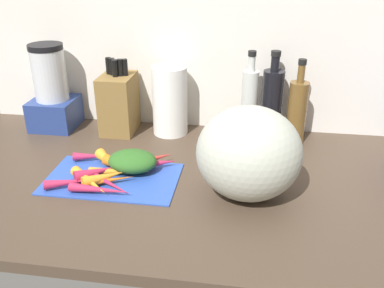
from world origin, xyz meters
TOP-DOWN VIEW (x-y plane):
  - ground_plane at (0.00, 0.00)cm, footprint 170.00×80.00cm
  - wall_back at (0.00, 38.50)cm, footprint 170.00×3.00cm
  - cutting_board at (-26.44, -4.50)cm, footprint 36.54×22.16cm
  - carrot_0 at (-29.41, 1.28)cm, footprint 10.43×10.69cm
  - carrot_1 at (-27.48, -7.87)cm, footprint 11.30×10.14cm
  - carrot_2 at (-30.79, -10.15)cm, footprint 13.78×12.00cm
  - carrot_3 at (-14.80, 2.65)cm, footprint 10.69×6.87cm
  - carrot_4 at (-26.74, -13.38)cm, footprint 16.48×2.91cm
  - carrot_5 at (-26.26, -8.15)cm, footprint 13.44×7.93cm
  - carrot_6 at (-25.00, -0.94)cm, footprint 12.44×9.08cm
  - carrot_7 at (-25.98, -9.34)cm, footprint 15.08×10.87cm
  - carrot_8 at (-36.02, -11.03)cm, footprint 13.10×7.26cm
  - carrot_9 at (-30.64, -5.68)cm, footprint 11.28×10.06cm
  - carrot_10 at (-17.69, 3.89)cm, footprint 13.48×11.73cm
  - carrot_11 at (-35.86, 4.21)cm, footprint 10.60×4.40cm
  - carrot_12 at (-24.58, -3.30)cm, footprint 17.24×4.56cm
  - carrot_greens_pile at (-21.80, 0.17)cm, footprint 13.89×10.68cm
  - winter_squash at (10.65, -7.02)cm, footprint 26.47×23.90cm
  - knife_block at (-34.23, 28.48)cm, footprint 10.79×14.65cm
  - blender_appliance at (-57.86, 28.35)cm, footprint 14.94×14.94cm
  - paper_towel_roll at (-16.64, 29.50)cm, footprint 11.75×11.75cm
  - bottle_0 at (9.80, 27.26)cm, footprint 5.14×5.14cm
  - bottle_1 at (17.14, 31.65)cm, footprint 6.97×6.97cm
  - bottle_2 at (25.04, 27.66)cm, footprint 6.11×6.11cm

SIDE VIEW (x-z plane):
  - ground_plane at x=0.00cm, z-range -3.00..0.00cm
  - cutting_board at x=-26.44cm, z-range 0.00..0.80cm
  - carrot_5 at x=-26.26cm, z-range 0.80..2.81cm
  - carrot_7 at x=-25.98cm, z-range 0.80..2.92cm
  - carrot_12 at x=-24.58cm, z-range 0.80..3.19cm
  - carrot_4 at x=-26.74cm, z-range 0.80..3.29cm
  - carrot_11 at x=-35.86cm, z-range 0.80..3.32cm
  - carrot_8 at x=-36.02cm, z-range 0.80..3.36cm
  - carrot_3 at x=-14.80cm, z-range 0.80..3.69cm
  - carrot_2 at x=-30.79cm, z-range 0.80..3.76cm
  - carrot_6 at x=-25.00cm, z-range 0.80..4.13cm
  - carrot_10 at x=-17.69cm, z-range 0.80..4.18cm
  - carrot_0 at x=-29.41cm, z-range 0.80..4.19cm
  - carrot_1 at x=-27.48cm, z-range 0.80..4.22cm
  - carrot_9 at x=-30.64cm, z-range 0.80..4.40cm
  - carrot_greens_pile at x=-21.80cm, z-range 0.80..6.68cm
  - knife_block at x=-34.23cm, z-range -2.37..22.98cm
  - bottle_2 at x=25.04cm, z-range -2.97..24.77cm
  - paper_towel_roll at x=-16.64cm, z-range 0.00..23.25cm
  - bottle_1 at x=17.14cm, z-range -2.53..26.53cm
  - winter_squash at x=10.65cm, z-range 0.00..24.28cm
  - bottle_0 at x=9.80cm, z-range -2.40..27.45cm
  - blender_appliance at x=-57.86cm, z-range -2.02..27.45cm
  - wall_back at x=0.00cm, z-range 0.00..60.00cm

